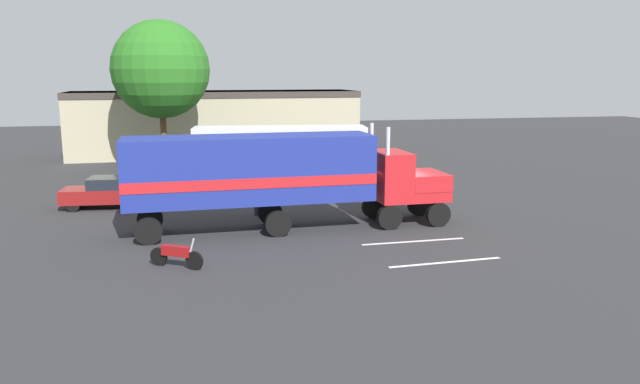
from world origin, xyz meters
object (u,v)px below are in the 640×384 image
motorcycle (176,254)px  tree_left (161,70)px  parked_bus (280,147)px  person_bystander (257,197)px  semi_truck (276,173)px  parked_car (108,192)px

motorcycle → tree_left: bearing=92.4°
parked_bus → motorcycle: (-6.47, -17.52, -1.58)m
person_bystander → tree_left: 17.70m
person_bystander → semi_truck: bearing=-81.0°
person_bystander → parked_bus: size_ratio=0.15×
tree_left → person_bystander: bearing=-73.5°
person_bystander → parked_car: person_bystander is taller
semi_truck → parked_car: (-7.69, 6.38, -1.72)m
parked_bus → motorcycle: bearing=-110.3°
semi_truck → parked_bus: 13.22m
motorcycle → semi_truck: bearing=46.8°
semi_truck → parked_bus: (2.24, 13.02, -0.46)m
person_bystander → tree_left: bearing=106.5°
parked_bus → parked_car: parked_bus is taller
parked_car → tree_left: bearing=78.7°
parked_bus → parked_car: size_ratio=2.47×
motorcycle → tree_left: tree_left is taller
semi_truck → motorcycle: size_ratio=7.73×
person_bystander → motorcycle: person_bystander is taller
person_bystander → parked_bus: (2.72, 10.00, 1.17)m
parked_car → tree_left: (2.50, 12.56, 6.21)m
semi_truck → motorcycle: bearing=-133.2°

